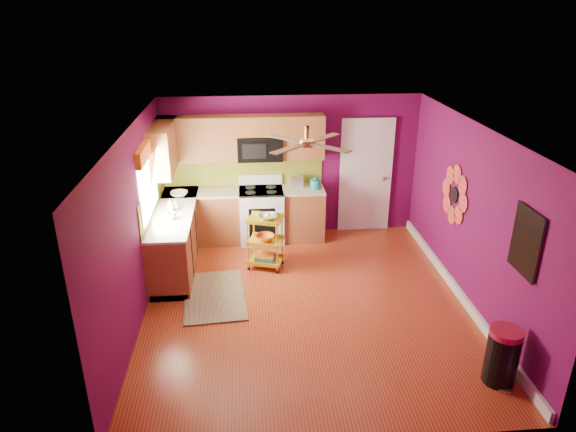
{
  "coord_description": "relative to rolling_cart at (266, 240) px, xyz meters",
  "views": [
    {
      "loc": [
        -0.78,
        -6.19,
        3.98
      ],
      "look_at": [
        -0.23,
        0.4,
        1.18
      ],
      "focal_mm": 32.0,
      "sensor_mm": 36.0,
      "label": 1
    }
  ],
  "objects": [
    {
      "name": "left_window",
      "position": [
        -1.7,
        -0.07,
        1.25
      ],
      "size": [
        0.08,
        1.35,
        1.08
      ],
      "color": "white",
      "rests_on": "ground"
    },
    {
      "name": "panel_door",
      "position": [
        1.87,
        1.35,
        0.54
      ],
      "size": [
        0.95,
        0.11,
        2.15
      ],
      "color": "white",
      "rests_on": "ground"
    },
    {
      "name": "room_envelope",
      "position": [
        0.55,
        -1.12,
        1.14
      ],
      "size": [
        4.54,
        5.04,
        2.52
      ],
      "color": "#5E0A45",
      "rests_on": "ground"
    },
    {
      "name": "upper_cabinetry",
      "position": [
        -0.72,
        1.05,
        1.31
      ],
      "size": [
        2.8,
        2.3,
        1.26
      ],
      "color": "brown",
      "rests_on": "ground"
    },
    {
      "name": "counter_dish",
      "position": [
        -1.41,
        0.88,
        0.49
      ],
      "size": [
        0.29,
        0.29,
        0.07
      ],
      "primitive_type": "imported",
      "color": "white",
      "rests_on": "lower_cabinets"
    },
    {
      "name": "right_wall_art",
      "position": [
        2.75,
        -1.46,
        0.96
      ],
      "size": [
        0.04,
        2.74,
        1.04
      ],
      "color": "black",
      "rests_on": "ground"
    },
    {
      "name": "teal_kettle",
      "position": [
        0.92,
        1.05,
        0.54
      ],
      "size": [
        0.18,
        0.18,
        0.21
      ],
      "color": "teal",
      "rests_on": "lower_cabinets"
    },
    {
      "name": "counter_cup",
      "position": [
        -1.4,
        -0.12,
        0.5
      ],
      "size": [
        0.13,
        0.13,
        0.11
      ],
      "primitive_type": "imported",
      "color": "white",
      "rests_on": "lower_cabinets"
    },
    {
      "name": "rolling_cart",
      "position": [
        0.0,
        0.0,
        0.0
      ],
      "size": [
        0.62,
        0.53,
        0.95
      ],
      "color": "gold",
      "rests_on": "ground"
    },
    {
      "name": "lower_cabinets",
      "position": [
        -0.82,
        0.7,
        -0.05
      ],
      "size": [
        2.81,
        2.31,
        0.94
      ],
      "color": "brown",
      "rests_on": "ground"
    },
    {
      "name": "electric_range",
      "position": [
        -0.03,
        1.06,
        -0.0
      ],
      "size": [
        0.76,
        0.66,
        1.13
      ],
      "color": "white",
      "rests_on": "ground"
    },
    {
      "name": "ceiling_fan",
      "position": [
        0.52,
        -0.92,
        1.8
      ],
      "size": [
        1.01,
        1.01,
        0.26
      ],
      "color": "#BF8C3F",
      "rests_on": "ground"
    },
    {
      "name": "shag_rug",
      "position": [
        -0.79,
        -0.83,
        -0.48
      ],
      "size": [
        0.97,
        1.47,
        0.02
      ],
      "primitive_type": "cube",
      "rotation": [
        0.0,
        0.0,
        0.08
      ],
      "color": "#301F10",
      "rests_on": "ground"
    },
    {
      "name": "trash_can",
      "position": [
        2.49,
        -2.9,
        -0.15
      ],
      "size": [
        0.47,
        0.47,
        0.69
      ],
      "color": "black",
      "rests_on": "ground"
    },
    {
      "name": "toaster",
      "position": [
        0.61,
        1.18,
        0.54
      ],
      "size": [
        0.22,
        0.15,
        0.18
      ],
      "primitive_type": "cube",
      "color": "beige",
      "rests_on": "lower_cabinets"
    },
    {
      "name": "soap_bottle_a",
      "position": [
        -1.46,
        0.19,
        0.55
      ],
      "size": [
        0.09,
        0.09,
        0.2
      ],
      "primitive_type": "imported",
      "color": "#EA3F72",
      "rests_on": "lower_cabinets"
    },
    {
      "name": "soap_bottle_b",
      "position": [
        -1.39,
        0.27,
        0.53
      ],
      "size": [
        0.12,
        0.12,
        0.15
      ],
      "primitive_type": "imported",
      "color": "white",
      "rests_on": "lower_cabinets"
    },
    {
      "name": "ground",
      "position": [
        0.52,
        -1.12,
        -0.49
      ],
      "size": [
        5.0,
        5.0,
        0.0
      ],
      "primitive_type": "plane",
      "color": "maroon",
      "rests_on": "ground"
    }
  ]
}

